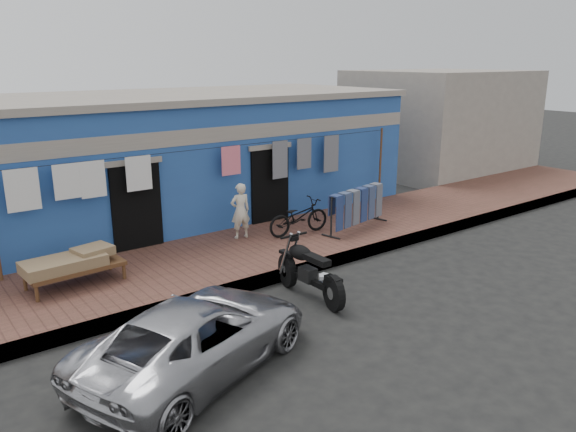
# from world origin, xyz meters

# --- Properties ---
(ground) EXTENTS (80.00, 80.00, 0.00)m
(ground) POSITION_xyz_m (0.00, 0.00, 0.00)
(ground) COLOR black
(ground) RESTS_ON ground
(sidewalk) EXTENTS (28.00, 3.00, 0.25)m
(sidewalk) POSITION_xyz_m (0.00, 3.00, 0.12)
(sidewalk) COLOR brown
(sidewalk) RESTS_ON ground
(curb) EXTENTS (28.00, 0.10, 0.25)m
(curb) POSITION_xyz_m (0.00, 1.55, 0.12)
(curb) COLOR gray
(curb) RESTS_ON ground
(building) EXTENTS (12.20, 5.20, 3.36)m
(building) POSITION_xyz_m (-0.00, 6.99, 1.69)
(building) COLOR #264B93
(building) RESTS_ON ground
(neighbor_right) EXTENTS (6.00, 5.00, 3.80)m
(neighbor_right) POSITION_xyz_m (11.00, 7.00, 1.90)
(neighbor_right) COLOR #9E9384
(neighbor_right) RESTS_ON ground
(clothesline) EXTENTS (10.06, 0.06, 2.10)m
(clothesline) POSITION_xyz_m (-0.62, 4.25, 1.79)
(clothesline) COLOR brown
(clothesline) RESTS_ON sidewalk
(car) EXTENTS (4.17, 2.96, 1.07)m
(car) POSITION_xyz_m (-3.37, -0.36, 0.54)
(car) COLOR #B4B4B9
(car) RESTS_ON ground
(seated_person) EXTENTS (0.50, 0.37, 1.28)m
(seated_person) POSITION_xyz_m (-0.05, 3.73, 0.89)
(seated_person) COLOR beige
(seated_person) RESTS_ON sidewalk
(bicycle) EXTENTS (1.61, 0.68, 1.01)m
(bicycle) POSITION_xyz_m (1.19, 3.16, 0.76)
(bicycle) COLOR black
(bicycle) RESTS_ON sidewalk
(motorcycle) EXTENTS (0.61, 1.70, 1.10)m
(motorcycle) POSITION_xyz_m (-0.56, 0.62, 0.55)
(motorcycle) COLOR black
(motorcycle) RESTS_ON ground
(charpoy) EXTENTS (1.89, 1.07, 0.60)m
(charpoy) POSITION_xyz_m (-3.95, 3.20, 0.55)
(charpoy) COLOR brown
(charpoy) RESTS_ON sidewalk
(jeans_rack) EXTENTS (2.26, 1.23, 1.00)m
(jeans_rack) POSITION_xyz_m (2.59, 2.69, 0.75)
(jeans_rack) COLOR black
(jeans_rack) RESTS_ON sidewalk
(litter_a) EXTENTS (0.19, 0.17, 0.07)m
(litter_a) POSITION_xyz_m (0.30, 1.20, 0.04)
(litter_a) COLOR silver
(litter_a) RESTS_ON ground
(litter_b) EXTENTS (0.16, 0.18, 0.08)m
(litter_b) POSITION_xyz_m (0.25, 1.16, 0.04)
(litter_b) COLOR silver
(litter_b) RESTS_ON ground
(litter_c) EXTENTS (0.23, 0.24, 0.07)m
(litter_c) POSITION_xyz_m (0.23, 1.15, 0.04)
(litter_c) COLOR silver
(litter_c) RESTS_ON ground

